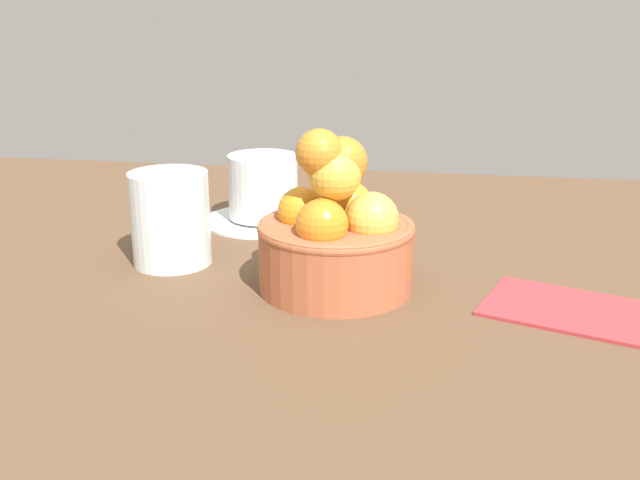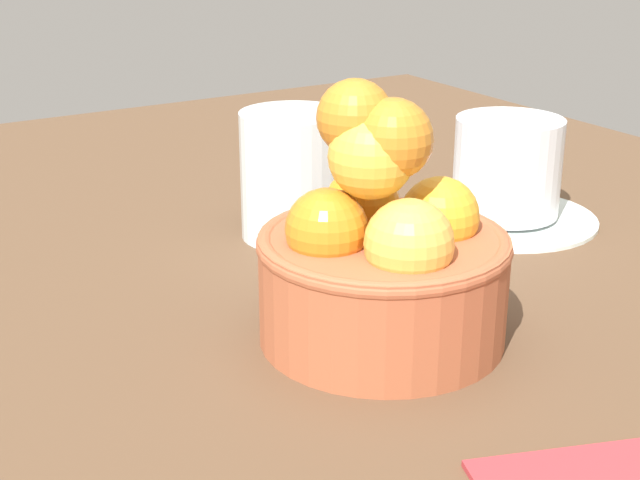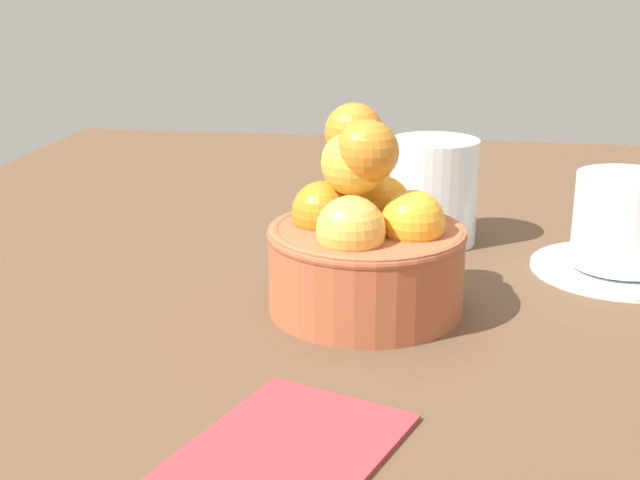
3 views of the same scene
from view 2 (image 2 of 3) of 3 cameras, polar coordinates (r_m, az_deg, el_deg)
name	(u,v)px [view 2 (image 2 of 3)]	position (r cm, az deg, el deg)	size (l,w,h in cm)	color
ground_plane	(380,374)	(53.01, 3.74, -8.28)	(123.99, 95.16, 4.70)	brown
terracotta_bowl	(382,254)	(49.80, 3.85, -0.87)	(13.76, 13.76, 14.41)	#AD5938
coffee_cup	(507,177)	(70.00, 11.44, 3.85)	(13.94, 13.94, 7.81)	white
water_glass	(294,175)	(65.27, -1.63, 4.04)	(7.57, 7.57, 9.03)	silver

